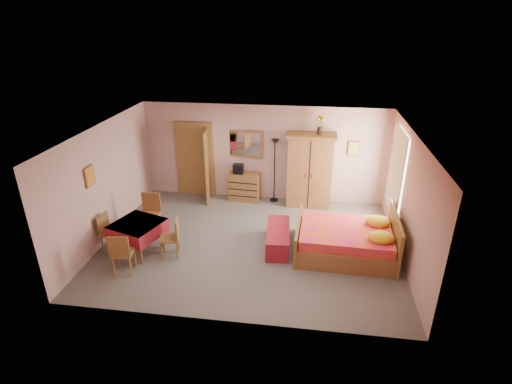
# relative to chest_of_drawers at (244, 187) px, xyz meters

# --- Properties ---
(floor) EXTENTS (6.50, 6.50, 0.00)m
(floor) POSITION_rel_chest_of_drawers_xyz_m (0.50, -2.28, -0.39)
(floor) COLOR slate
(floor) RESTS_ON ground
(ceiling) EXTENTS (6.50, 6.50, 0.00)m
(ceiling) POSITION_rel_chest_of_drawers_xyz_m (0.50, -2.28, 2.21)
(ceiling) COLOR brown
(ceiling) RESTS_ON wall_back
(wall_back) EXTENTS (6.50, 0.10, 2.60)m
(wall_back) POSITION_rel_chest_of_drawers_xyz_m (0.50, 0.22, 0.91)
(wall_back) COLOR tan
(wall_back) RESTS_ON floor
(wall_front) EXTENTS (6.50, 0.10, 2.60)m
(wall_front) POSITION_rel_chest_of_drawers_xyz_m (0.50, -4.78, 0.91)
(wall_front) COLOR tan
(wall_front) RESTS_ON floor
(wall_left) EXTENTS (0.10, 5.00, 2.60)m
(wall_left) POSITION_rel_chest_of_drawers_xyz_m (-2.75, -2.28, 0.91)
(wall_left) COLOR tan
(wall_left) RESTS_ON floor
(wall_right) EXTENTS (0.10, 5.00, 2.60)m
(wall_right) POSITION_rel_chest_of_drawers_xyz_m (3.75, -2.28, 0.91)
(wall_right) COLOR tan
(wall_right) RESTS_ON floor
(doorway) EXTENTS (1.06, 0.12, 2.15)m
(doorway) POSITION_rel_chest_of_drawers_xyz_m (-1.40, 0.19, 0.63)
(doorway) COLOR #9E6B35
(doorway) RESTS_ON floor
(window) EXTENTS (0.08, 1.40, 1.95)m
(window) POSITION_rel_chest_of_drawers_xyz_m (3.71, -1.08, 1.06)
(window) COLOR white
(window) RESTS_ON wall_right
(picture_left) EXTENTS (0.04, 0.32, 0.42)m
(picture_left) POSITION_rel_chest_of_drawers_xyz_m (-2.72, -2.88, 1.31)
(picture_left) COLOR orange
(picture_left) RESTS_ON wall_left
(picture_back) EXTENTS (0.30, 0.04, 0.40)m
(picture_back) POSITION_rel_chest_of_drawers_xyz_m (2.85, 0.19, 1.16)
(picture_back) COLOR #D8BF59
(picture_back) RESTS_ON wall_back
(chest_of_drawers) EXTENTS (0.85, 0.47, 0.78)m
(chest_of_drawers) POSITION_rel_chest_of_drawers_xyz_m (0.00, 0.00, 0.00)
(chest_of_drawers) COLOR brown
(chest_of_drawers) RESTS_ON floor
(wall_mirror) EXTENTS (0.96, 0.12, 0.76)m
(wall_mirror) POSITION_rel_chest_of_drawers_xyz_m (-0.00, 0.21, 1.16)
(wall_mirror) COLOR white
(wall_mirror) RESTS_ON wall_back
(stereo) EXTENTS (0.28, 0.21, 0.26)m
(stereo) POSITION_rel_chest_of_drawers_xyz_m (-0.16, -0.01, 0.52)
(stereo) COLOR black
(stereo) RESTS_ON chest_of_drawers
(floor_lamp) EXTENTS (0.24, 0.24, 1.75)m
(floor_lamp) POSITION_rel_chest_of_drawers_xyz_m (0.81, 0.06, 0.49)
(floor_lamp) COLOR black
(floor_lamp) RESTS_ON floor
(wardrobe) EXTENTS (1.27, 0.66, 1.97)m
(wardrobe) POSITION_rel_chest_of_drawers_xyz_m (1.75, -0.06, 0.60)
(wardrobe) COLOR #9B6234
(wardrobe) RESTS_ON floor
(sunflower_vase) EXTENTS (0.20, 0.20, 0.48)m
(sunflower_vase) POSITION_rel_chest_of_drawers_xyz_m (1.94, -0.06, 1.82)
(sunflower_vase) COLOR yellow
(sunflower_vase) RESTS_ON wardrobe
(bed) EXTENTS (2.15, 1.73, 0.97)m
(bed) POSITION_rel_chest_of_drawers_xyz_m (2.57, -2.35, 0.09)
(bed) COLOR #DA1565
(bed) RESTS_ON floor
(bench) EXTENTS (0.57, 1.35, 0.44)m
(bench) POSITION_rel_chest_of_drawers_xyz_m (1.14, -2.31, -0.17)
(bench) COLOR maroon
(bench) RESTS_ON floor
(dining_table) EXTENTS (1.20, 1.20, 0.69)m
(dining_table) POSITION_rel_chest_of_drawers_xyz_m (-1.82, -2.90, -0.04)
(dining_table) COLOR maroon
(dining_table) RESTS_ON floor
(chair_south) EXTENTS (0.46, 0.46, 0.89)m
(chair_south) POSITION_rel_chest_of_drawers_xyz_m (-1.83, -3.65, 0.06)
(chair_south) COLOR #9C6634
(chair_south) RESTS_ON floor
(chair_north) EXTENTS (0.45, 0.45, 0.96)m
(chair_north) POSITION_rel_chest_of_drawers_xyz_m (-1.88, -2.12, 0.09)
(chair_north) COLOR brown
(chair_north) RESTS_ON floor
(chair_west) EXTENTS (0.42, 0.42, 0.81)m
(chair_west) POSITION_rel_chest_of_drawers_xyz_m (-2.45, -2.90, 0.02)
(chair_west) COLOR olive
(chair_west) RESTS_ON floor
(chair_east) EXTENTS (0.47, 0.47, 0.87)m
(chair_east) POSITION_rel_chest_of_drawers_xyz_m (-1.11, -2.97, 0.04)
(chair_east) COLOR olive
(chair_east) RESTS_ON floor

